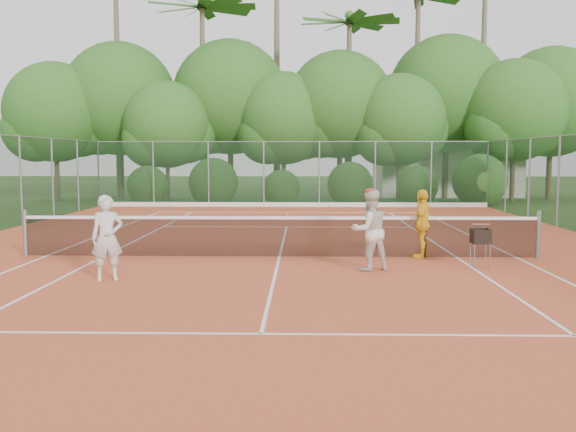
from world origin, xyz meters
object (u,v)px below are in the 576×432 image
object	(u,v)px
player_white	(107,238)
player_center_grp	(370,230)
player_yellow	(422,224)
ball_hopper	(481,237)

from	to	relation	value
player_white	player_center_grp	bearing A→B (deg)	-8.62
player_yellow	player_white	bearing A→B (deg)	-43.66
player_center_grp	player_white	bearing A→B (deg)	-167.07
player_white	player_yellow	size ratio (longest dim) A/B	1.02
player_white	ball_hopper	xyz separation A→B (m)	(7.42, 1.50, -0.16)
player_center_grp	player_yellow	bearing A→B (deg)	50.20
player_center_grp	player_yellow	size ratio (longest dim) A/B	1.07
player_white	ball_hopper	distance (m)	7.57
ball_hopper	player_white	bearing A→B (deg)	172.19
player_white	player_center_grp	xyz separation A→B (m)	(5.06, 1.16, 0.03)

